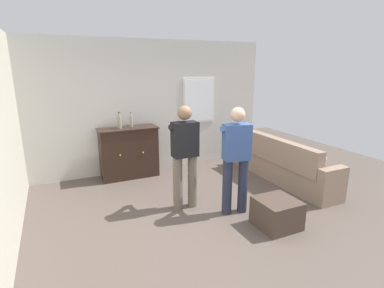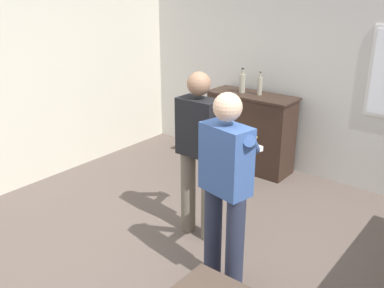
# 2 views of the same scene
# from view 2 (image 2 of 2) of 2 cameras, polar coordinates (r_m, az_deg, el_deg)

# --- Properties ---
(ground) EXTENTS (10.40, 10.40, 0.00)m
(ground) POSITION_cam_2_polar(r_m,az_deg,el_deg) (4.07, -1.47, -15.86)
(ground) COLOR brown
(wall_back_with_window) EXTENTS (5.20, 0.15, 2.80)m
(wall_back_with_window) POSITION_cam_2_polar(r_m,az_deg,el_deg) (5.65, 16.41, 9.46)
(wall_back_with_window) COLOR beige
(wall_back_with_window) RESTS_ON ground
(wall_side_left) EXTENTS (0.12, 5.20, 2.80)m
(wall_side_left) POSITION_cam_2_polar(r_m,az_deg,el_deg) (5.48, -23.70, 8.22)
(wall_side_left) COLOR beige
(wall_side_left) RESTS_ON ground
(sideboard_cabinet) EXTENTS (1.19, 0.49, 1.05)m
(sideboard_cabinet) POSITION_cam_2_polar(r_m,az_deg,el_deg) (5.87, 7.79, 1.64)
(sideboard_cabinet) COLOR black
(sideboard_cabinet) RESTS_ON ground
(bottle_wine_green) EXTENTS (0.08, 0.08, 0.33)m
(bottle_wine_green) POSITION_cam_2_polar(r_m,az_deg,el_deg) (5.76, 6.73, 8.13)
(bottle_wine_green) COLOR gray
(bottle_wine_green) RESTS_ON sideboard_cabinet
(bottle_liquor_amber) EXTENTS (0.06, 0.06, 0.30)m
(bottle_liquor_amber) POSITION_cam_2_polar(r_m,az_deg,el_deg) (5.67, 9.03, 7.68)
(bottle_liquor_amber) COLOR gray
(bottle_liquor_amber) RESTS_ON sideboard_cabinet
(person_standing_left) EXTENTS (0.56, 0.47, 1.68)m
(person_standing_left) POSITION_cam_2_polar(r_m,az_deg,el_deg) (4.09, 0.98, -0.60)
(person_standing_left) COLOR #6B6051
(person_standing_left) RESTS_ON ground
(person_standing_right) EXTENTS (0.55, 0.51, 1.68)m
(person_standing_right) POSITION_cam_2_polar(r_m,az_deg,el_deg) (3.39, 4.60, -5.39)
(person_standing_right) COLOR #282D42
(person_standing_right) RESTS_ON ground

